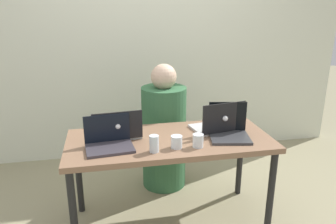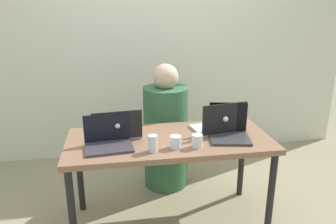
{
  "view_description": "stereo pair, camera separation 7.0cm",
  "coord_description": "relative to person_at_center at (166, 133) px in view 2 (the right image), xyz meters",
  "views": [
    {
      "loc": [
        -0.44,
        -2.15,
        1.62
      ],
      "look_at": [
        0.0,
        0.07,
        0.88
      ],
      "focal_mm": 35.0,
      "sensor_mm": 36.0,
      "label": 1
    },
    {
      "loc": [
        -0.37,
        -2.16,
        1.62
      ],
      "look_at": [
        0.0,
        0.07,
        0.88
      ],
      "focal_mm": 35.0,
      "sensor_mm": 36.0,
      "label": 2
    }
  ],
  "objects": [
    {
      "name": "ground_plane",
      "position": [
        -0.06,
        -0.58,
        -0.51
      ],
      "size": [
        12.0,
        12.0,
        0.0
      ],
      "primitive_type": "plane",
      "color": "gray"
    },
    {
      "name": "back_wall",
      "position": [
        -0.06,
        0.79,
        0.82
      ],
      "size": [
        4.5,
        0.1,
        2.65
      ],
      "primitive_type": "cube",
      "color": "silver",
      "rests_on": "ground"
    },
    {
      "name": "desk",
      "position": [
        -0.06,
        -0.58,
        0.12
      ],
      "size": [
        1.47,
        0.65,
        0.7
      ],
      "color": "#856147",
      "rests_on": "ground"
    },
    {
      "name": "person_at_center",
      "position": [
        0.0,
        0.0,
        0.0
      ],
      "size": [
        0.4,
        0.4,
        1.15
      ],
      "rotation": [
        0.0,
        0.0,
        3.14
      ],
      "color": "#32643E",
      "rests_on": "ground"
    },
    {
      "name": "laptop_front_right",
      "position": [
        0.37,
        -0.63,
        0.25
      ],
      "size": [
        0.32,
        0.3,
        0.24
      ],
      "rotation": [
        0.0,
        0.0,
        -0.19
      ],
      "color": "#36373A",
      "rests_on": "desk"
    },
    {
      "name": "laptop_back_right",
      "position": [
        0.33,
        -0.5,
        0.25
      ],
      "size": [
        0.4,
        0.31,
        0.24
      ],
      "rotation": [
        0.0,
        0.0,
        3.32
      ],
      "color": "silver",
      "rests_on": "desk"
    },
    {
      "name": "laptop_front_left",
      "position": [
        -0.5,
        -0.66,
        0.24
      ],
      "size": [
        0.33,
        0.26,
        0.21
      ],
      "rotation": [
        0.0,
        0.0,
        0.1
      ],
      "color": "#3C373F",
      "rests_on": "desk"
    },
    {
      "name": "laptop_back_left",
      "position": [
        -0.44,
        -0.5,
        0.24
      ],
      "size": [
        0.37,
        0.27,
        0.22
      ],
      "rotation": [
        0.0,
        0.0,
        3.24
      ],
      "color": "#AEB8BB",
      "rests_on": "desk"
    },
    {
      "name": "water_glass_right",
      "position": [
        0.09,
        -0.76,
        0.23
      ],
      "size": [
        0.07,
        0.07,
        0.09
      ],
      "color": "white",
      "rests_on": "desk"
    },
    {
      "name": "water_glass_left",
      "position": [
        -0.21,
        -0.78,
        0.24
      ],
      "size": [
        0.06,
        0.06,
        0.11
      ],
      "color": "silver",
      "rests_on": "desk"
    },
    {
      "name": "water_glass_center",
      "position": [
        -0.05,
        -0.75,
        0.23
      ],
      "size": [
        0.08,
        0.08,
        0.09
      ],
      "color": "white",
      "rests_on": "desk"
    }
  ]
}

